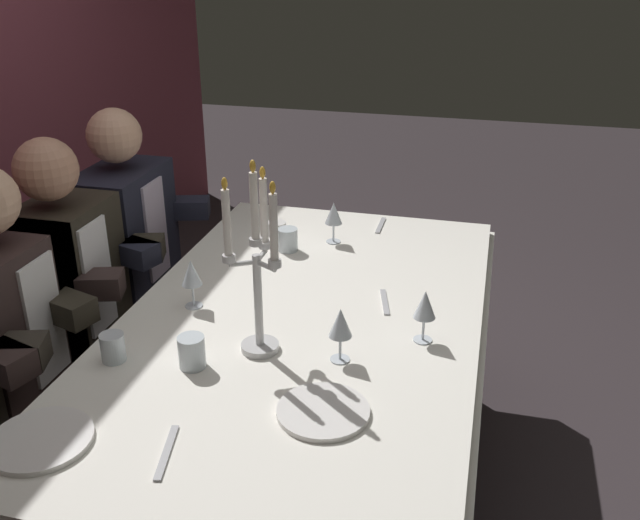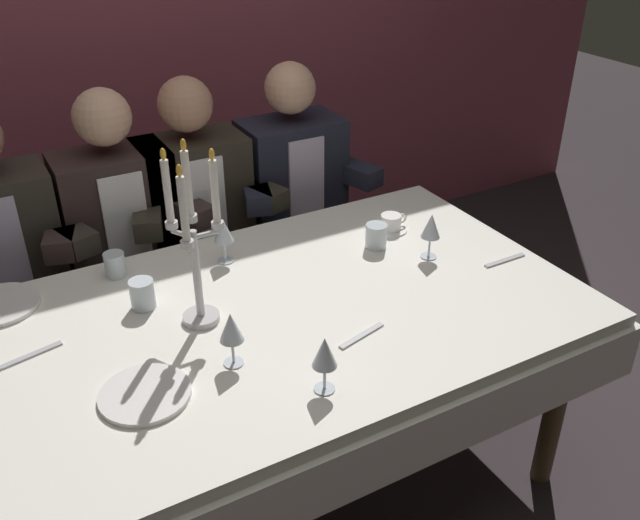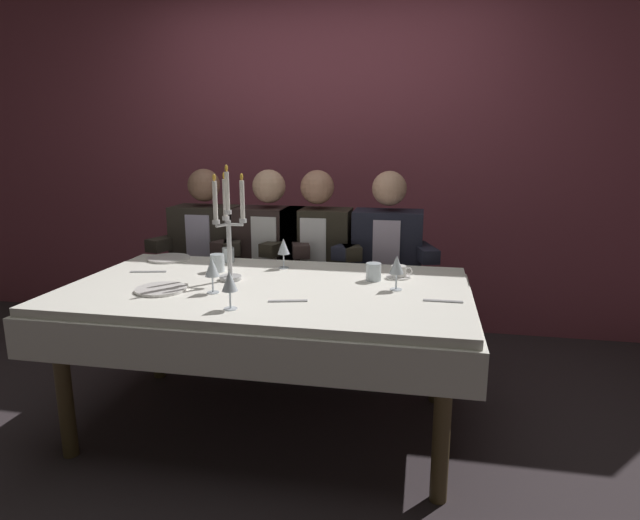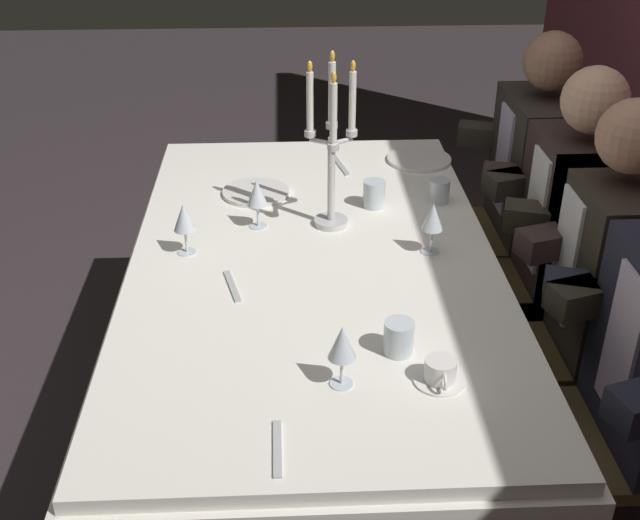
{
  "view_description": "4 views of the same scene",
  "coord_description": "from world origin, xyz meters",
  "px_view_note": "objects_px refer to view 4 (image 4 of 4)",
  "views": [
    {
      "loc": [
        -1.86,
        -0.53,
        1.83
      ],
      "look_at": [
        0.11,
        -0.03,
        0.89
      ],
      "focal_mm": 39.66,
      "sensor_mm": 36.0,
      "label": 1
    },
    {
      "loc": [
        -0.72,
        -1.57,
        1.92
      ],
      "look_at": [
        0.16,
        -0.01,
        0.88
      ],
      "focal_mm": 38.51,
      "sensor_mm": 36.0,
      "label": 2
    },
    {
      "loc": [
        0.73,
        -2.39,
        1.43
      ],
      "look_at": [
        0.25,
        0.02,
        0.87
      ],
      "focal_mm": 30.16,
      "sensor_mm": 36.0,
      "label": 3
    },
    {
      "loc": [
        2.08,
        -0.08,
        1.92
      ],
      "look_at": [
        0.2,
        0.01,
        0.84
      ],
      "focal_mm": 44.47,
      "sensor_mm": 36.0,
      "label": 4
    }
  ],
  "objects_px": {
    "water_tumbler_2": "(440,191)",
    "water_tumbler_1": "(374,194)",
    "dinner_plate_1": "(256,192)",
    "seated_diner_2": "(610,262)",
    "dinner_plate_0": "(419,159)",
    "wine_glass_1": "(257,194)",
    "seated_diner_0": "(539,165)",
    "water_tumbler_0": "(399,338)",
    "candelabra": "(332,152)",
    "dining_table": "(314,290)",
    "wine_glass_2": "(184,218)",
    "seated_diner_1": "(576,216)",
    "wine_glass_3": "(342,344)",
    "wine_glass_0": "(433,218)",
    "coffee_cup_0": "(440,372)"
  },
  "relations": [
    {
      "from": "dining_table",
      "to": "water_tumbler_1",
      "type": "bearing_deg",
      "value": 147.14
    },
    {
      "from": "water_tumbler_0",
      "to": "wine_glass_1",
      "type": "bearing_deg",
      "value": -152.65
    },
    {
      "from": "wine_glass_0",
      "to": "wine_glass_3",
      "type": "relative_size",
      "value": 1.0
    },
    {
      "from": "candelabra",
      "to": "seated_diner_0",
      "type": "height_order",
      "value": "candelabra"
    },
    {
      "from": "seated_diner_0",
      "to": "water_tumbler_0",
      "type": "bearing_deg",
      "value": -30.79
    },
    {
      "from": "wine_glass_3",
      "to": "water_tumbler_1",
      "type": "xyz_separation_m",
      "value": [
        -0.95,
        0.18,
        -0.07
      ]
    },
    {
      "from": "seated_diner_0",
      "to": "wine_glass_0",
      "type": "bearing_deg",
      "value": -38.58
    },
    {
      "from": "dining_table",
      "to": "coffee_cup_0",
      "type": "relative_size",
      "value": 14.7
    },
    {
      "from": "dinner_plate_1",
      "to": "water_tumbler_2",
      "type": "xyz_separation_m",
      "value": [
        0.09,
        0.63,
        0.03
      ]
    },
    {
      "from": "wine_glass_3",
      "to": "water_tumbler_2",
      "type": "xyz_separation_m",
      "value": [
        -0.97,
        0.41,
        -0.07
      ]
    },
    {
      "from": "dinner_plate_1",
      "to": "seated_diner_1",
      "type": "relative_size",
      "value": 0.19
    },
    {
      "from": "wine_glass_0",
      "to": "water_tumbler_0",
      "type": "relative_size",
      "value": 1.87
    },
    {
      "from": "seated_diner_2",
      "to": "wine_glass_0",
      "type": "bearing_deg",
      "value": -98.73
    },
    {
      "from": "water_tumbler_2",
      "to": "dining_table",
      "type": "bearing_deg",
      "value": -50.92
    },
    {
      "from": "seated_diner_2",
      "to": "seated_diner_0",
      "type": "bearing_deg",
      "value": 180.0
    },
    {
      "from": "water_tumbler_0",
      "to": "seated_diner_2",
      "type": "bearing_deg",
      "value": 121.26
    },
    {
      "from": "candelabra",
      "to": "seated_diner_2",
      "type": "relative_size",
      "value": 0.46
    },
    {
      "from": "candelabra",
      "to": "wine_glass_0",
      "type": "bearing_deg",
      "value": 55.86
    },
    {
      "from": "wine_glass_0",
      "to": "wine_glass_1",
      "type": "xyz_separation_m",
      "value": [
        -0.19,
        -0.53,
        0.0
      ]
    },
    {
      "from": "wine_glass_1",
      "to": "coffee_cup_0",
      "type": "distance_m",
      "value": 0.94
    },
    {
      "from": "water_tumbler_0",
      "to": "dinner_plate_1",
      "type": "bearing_deg",
      "value": -158.45
    },
    {
      "from": "water_tumbler_2",
      "to": "seated_diner_1",
      "type": "bearing_deg",
      "value": 74.67
    },
    {
      "from": "seated_diner_0",
      "to": "seated_diner_1",
      "type": "relative_size",
      "value": 1.0
    },
    {
      "from": "dinner_plate_0",
      "to": "wine_glass_0",
      "type": "relative_size",
      "value": 1.49
    },
    {
      "from": "coffee_cup_0",
      "to": "seated_diner_0",
      "type": "relative_size",
      "value": 0.11
    },
    {
      "from": "dining_table",
      "to": "water_tumbler_0",
      "type": "bearing_deg",
      "value": 21.06
    },
    {
      "from": "candelabra",
      "to": "water_tumbler_0",
      "type": "distance_m",
      "value": 0.74
    },
    {
      "from": "wine_glass_0",
      "to": "coffee_cup_0",
      "type": "relative_size",
      "value": 1.24
    },
    {
      "from": "dinner_plate_1",
      "to": "water_tumbler_1",
      "type": "height_order",
      "value": "water_tumbler_1"
    },
    {
      "from": "dinner_plate_1",
      "to": "seated_diner_2",
      "type": "height_order",
      "value": "seated_diner_2"
    },
    {
      "from": "wine_glass_2",
      "to": "water_tumbler_0",
      "type": "xyz_separation_m",
      "value": [
        0.53,
        0.57,
        -0.07
      ]
    },
    {
      "from": "coffee_cup_0",
      "to": "water_tumbler_2",
      "type": "bearing_deg",
      "value": 169.93
    },
    {
      "from": "dinner_plate_0",
      "to": "seated_diner_0",
      "type": "bearing_deg",
      "value": 83.56
    },
    {
      "from": "dining_table",
      "to": "dinner_plate_1",
      "type": "distance_m",
      "value": 0.51
    },
    {
      "from": "wine_glass_1",
      "to": "water_tumbler_1",
      "type": "relative_size",
      "value": 1.76
    },
    {
      "from": "water_tumbler_1",
      "to": "seated_diner_0",
      "type": "distance_m",
      "value": 0.75
    },
    {
      "from": "dinner_plate_1",
      "to": "water_tumbler_0",
      "type": "xyz_separation_m",
      "value": [
        0.95,
        0.37,
        0.04
      ]
    },
    {
      "from": "dinner_plate_0",
      "to": "wine_glass_1",
      "type": "height_order",
      "value": "wine_glass_1"
    },
    {
      "from": "dining_table",
      "to": "wine_glass_1",
      "type": "relative_size",
      "value": 11.83
    },
    {
      "from": "wine_glass_3",
      "to": "water_tumbler_2",
      "type": "height_order",
      "value": "wine_glass_3"
    },
    {
      "from": "water_tumbler_1",
      "to": "candelabra",
      "type": "bearing_deg",
      "value": -50.08
    },
    {
      "from": "wine_glass_0",
      "to": "seated_diner_0",
      "type": "height_order",
      "value": "seated_diner_0"
    },
    {
      "from": "dinner_plate_1",
      "to": "dining_table",
      "type": "bearing_deg",
      "value": 22.07
    },
    {
      "from": "dinner_plate_1",
      "to": "candelabra",
      "type": "bearing_deg",
      "value": 45.3
    },
    {
      "from": "dining_table",
      "to": "dinner_plate_1",
      "type": "bearing_deg",
      "value": -157.93
    },
    {
      "from": "wine_glass_2",
      "to": "seated_diner_1",
      "type": "relative_size",
      "value": 0.13
    },
    {
      "from": "water_tumbler_2",
      "to": "water_tumbler_1",
      "type": "bearing_deg",
      "value": -83.84
    },
    {
      "from": "water_tumbler_1",
      "to": "water_tumbler_2",
      "type": "xyz_separation_m",
      "value": [
        -0.02,
        0.23,
        -0.01
      ]
    },
    {
      "from": "dinner_plate_1",
      "to": "water_tumbler_1",
      "type": "xyz_separation_m",
      "value": [
        0.12,
        0.4,
        0.04
      ]
    },
    {
      "from": "dining_table",
      "to": "dinner_plate_1",
      "type": "relative_size",
      "value": 8.24
    }
  ]
}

